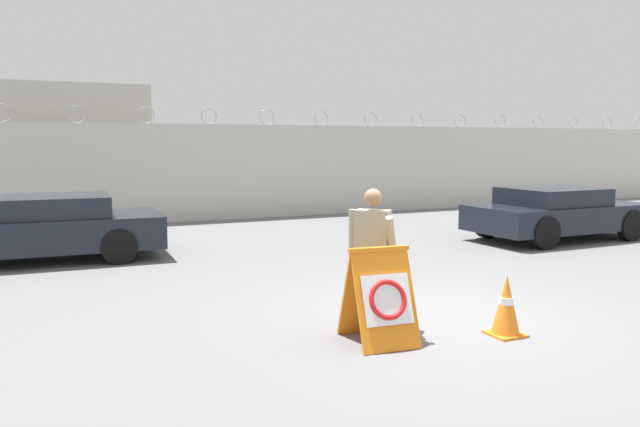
# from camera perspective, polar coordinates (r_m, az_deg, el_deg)

# --- Properties ---
(ground_plane) EXTENTS (90.00, 90.00, 0.00)m
(ground_plane) POSITION_cam_1_polar(r_m,az_deg,el_deg) (8.31, 10.37, -9.31)
(ground_plane) COLOR slate
(perimeter_wall) EXTENTS (36.00, 0.30, 3.22)m
(perimeter_wall) POSITION_cam_1_polar(r_m,az_deg,el_deg) (18.29, -10.04, 3.74)
(perimeter_wall) COLOR beige
(perimeter_wall) RESTS_ON ground_plane
(building_block) EXTENTS (7.03, 7.58, 3.95)m
(building_block) POSITION_cam_1_polar(r_m,az_deg,el_deg) (22.99, -25.35, 5.23)
(building_block) COLOR #B2ADA3
(building_block) RESTS_ON ground_plane
(barricade_sign) EXTENTS (0.76, 0.89, 1.09)m
(barricade_sign) POSITION_cam_1_polar(r_m,az_deg,el_deg) (7.08, 5.55, -7.49)
(barricade_sign) COLOR orange
(barricade_sign) RESTS_ON ground_plane
(security_guard) EXTENTS (0.49, 0.64, 1.70)m
(security_guard) POSITION_cam_1_polar(r_m,az_deg,el_deg) (7.65, 4.82, -3.39)
(security_guard) COLOR black
(security_guard) RESTS_ON ground_plane
(traffic_cone_near) EXTENTS (0.39, 0.39, 0.72)m
(traffic_cone_near) POSITION_cam_1_polar(r_m,az_deg,el_deg) (7.67, 16.66, -8.08)
(traffic_cone_near) COLOR orange
(traffic_cone_near) RESTS_ON ground_plane
(traffic_cone_mid) EXTENTS (0.41, 0.41, 0.69)m
(traffic_cone_mid) POSITION_cam_1_polar(r_m,az_deg,el_deg) (8.91, 6.81, -5.92)
(traffic_cone_mid) COLOR orange
(traffic_cone_mid) RESTS_ON ground_plane
(parked_car_front_coupe) EXTENTS (4.69, 2.13, 1.24)m
(parked_car_front_coupe) POSITION_cam_1_polar(r_m,az_deg,el_deg) (12.97, -24.37, -1.22)
(parked_car_front_coupe) COLOR black
(parked_car_front_coupe) RESTS_ON ground_plane
(parked_car_far_side) EXTENTS (4.28, 2.06, 1.21)m
(parked_car_far_side) POSITION_cam_1_polar(r_m,az_deg,el_deg) (15.43, 20.85, 0.07)
(parked_car_far_side) COLOR black
(parked_car_far_side) RESTS_ON ground_plane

